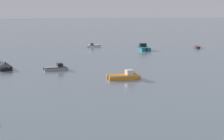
{
  "coord_description": "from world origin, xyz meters",
  "views": [
    {
      "loc": [
        -3.83,
        -21.89,
        11.0
      ],
      "look_at": [
        7.63,
        39.43,
        0.53
      ],
      "focal_mm": 58.92,
      "sensor_mm": 36.0,
      "label": 1
    }
  ],
  "objects_px": {
    "motorboat_moored_8": "(59,68)",
    "motorboat_moored_9": "(92,46)",
    "motorboat_moored_2": "(128,77)",
    "rowboat_moored_1": "(197,47)",
    "motorboat_moored_1": "(3,67)",
    "motorboat_moored_3": "(143,48)"
  },
  "relations": [
    {
      "from": "motorboat_moored_8",
      "to": "motorboat_moored_3",
      "type": "bearing_deg",
      "value": 40.01
    },
    {
      "from": "motorboat_moored_1",
      "to": "motorboat_moored_9",
      "type": "relative_size",
      "value": 1.4
    },
    {
      "from": "motorboat_moored_3",
      "to": "motorboat_moored_9",
      "type": "height_order",
      "value": "motorboat_moored_3"
    },
    {
      "from": "motorboat_moored_8",
      "to": "motorboat_moored_1",
      "type": "bearing_deg",
      "value": 151.07
    },
    {
      "from": "rowboat_moored_1",
      "to": "motorboat_moored_3",
      "type": "xyz_separation_m",
      "value": [
        -16.43,
        -1.97,
        0.18
      ]
    },
    {
      "from": "motorboat_moored_2",
      "to": "motorboat_moored_9",
      "type": "bearing_deg",
      "value": 85.26
    },
    {
      "from": "motorboat_moored_1",
      "to": "rowboat_moored_1",
      "type": "distance_m",
      "value": 57.35
    },
    {
      "from": "motorboat_moored_3",
      "to": "motorboat_moored_8",
      "type": "xyz_separation_m",
      "value": [
        -23.81,
        -28.85,
        -0.12
      ]
    },
    {
      "from": "motorboat_moored_8",
      "to": "motorboat_moored_9",
      "type": "relative_size",
      "value": 1.05
    },
    {
      "from": "rowboat_moored_1",
      "to": "motorboat_moored_9",
      "type": "xyz_separation_m",
      "value": [
        -29.03,
        7.89,
        0.05
      ]
    },
    {
      "from": "motorboat_moored_2",
      "to": "motorboat_moored_8",
      "type": "xyz_separation_m",
      "value": [
        -10.45,
        10.73,
        -0.05
      ]
    },
    {
      "from": "motorboat_moored_2",
      "to": "motorboat_moored_3",
      "type": "height_order",
      "value": "motorboat_moored_3"
    },
    {
      "from": "motorboat_moored_2",
      "to": "rowboat_moored_1",
      "type": "bearing_deg",
      "value": 50.49
    },
    {
      "from": "motorboat_moored_2",
      "to": "rowboat_moored_1",
      "type": "height_order",
      "value": "motorboat_moored_2"
    },
    {
      "from": "motorboat_moored_1",
      "to": "motorboat_moored_2",
      "type": "height_order",
      "value": "motorboat_moored_2"
    },
    {
      "from": "motorboat_moored_8",
      "to": "motorboat_moored_2",
      "type": "bearing_deg",
      "value": -56.2
    },
    {
      "from": "motorboat_moored_3",
      "to": "motorboat_moored_8",
      "type": "distance_m",
      "value": 37.4
    },
    {
      "from": "motorboat_moored_1",
      "to": "motorboat_moored_2",
      "type": "bearing_deg",
      "value": -140.16
    },
    {
      "from": "motorboat_moored_8",
      "to": "motorboat_moored_9",
      "type": "xyz_separation_m",
      "value": [
        11.2,
        38.71,
        -0.01
      ]
    },
    {
      "from": "motorboat_moored_1",
      "to": "rowboat_moored_1",
      "type": "xyz_separation_m",
      "value": [
        50.36,
        27.44,
        -0.09
      ]
    },
    {
      "from": "motorboat_moored_3",
      "to": "motorboat_moored_9",
      "type": "xyz_separation_m",
      "value": [
        -12.61,
        9.86,
        -0.13
      ]
    },
    {
      "from": "motorboat_moored_2",
      "to": "motorboat_moored_8",
      "type": "height_order",
      "value": "motorboat_moored_2"
    }
  ]
}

